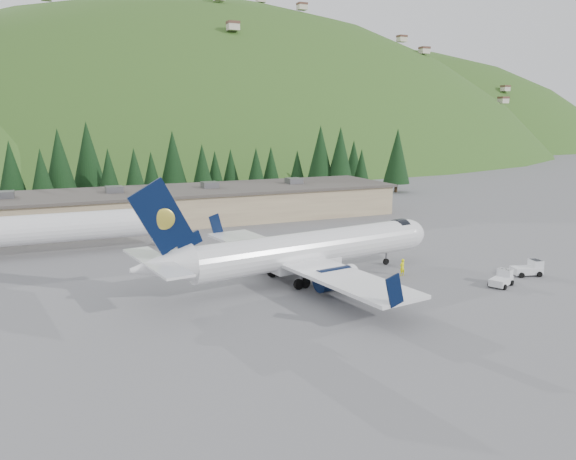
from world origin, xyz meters
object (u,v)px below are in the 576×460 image
at_px(ramp_worker, 402,267).
at_px(baggage_tug_a, 502,279).
at_px(baggage_tug_b, 529,268).
at_px(second_airliner, 46,228).
at_px(airliner, 303,251).
at_px(terminal_building, 180,205).

bearing_deg(ramp_worker, baggage_tug_a, 123.48).
height_order(baggage_tug_a, baggage_tug_b, baggage_tug_b).
distance_m(baggage_tug_a, baggage_tug_b, 5.62).
xyz_separation_m(second_airliner, baggage_tug_b, (46.52, -30.13, -2.59)).
xyz_separation_m(baggage_tug_a, baggage_tug_b, (5.35, 1.71, 0.05)).
distance_m(airliner, second_airliner, 32.61).
height_order(second_airliner, terminal_building, second_airliner).
height_order(second_airliner, baggage_tug_b, second_airliner).
height_order(second_airliner, ramp_worker, second_airliner).
xyz_separation_m(second_airliner, ramp_worker, (34.18, -24.89, -2.42)).
distance_m(airliner, baggage_tug_b, 24.07).
bearing_deg(second_airliner, baggage_tug_b, -32.93).
bearing_deg(baggage_tug_a, ramp_worker, 109.54).
bearing_deg(baggage_tug_b, baggage_tug_a, -148.54).
relative_size(second_airliner, baggage_tug_b, 8.22).
height_order(airliner, baggage_tug_b, airliner).
bearing_deg(ramp_worker, airliner, -26.64).
xyz_separation_m(airliner, terminal_building, (-4.02, 38.15, -0.41)).
xyz_separation_m(baggage_tug_a, ramp_worker, (-7.00, 6.96, 0.22)).
bearing_deg(ramp_worker, second_airliner, -47.75).
relative_size(second_airliner, terminal_building, 0.39).
relative_size(baggage_tug_a, ramp_worker, 1.78).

